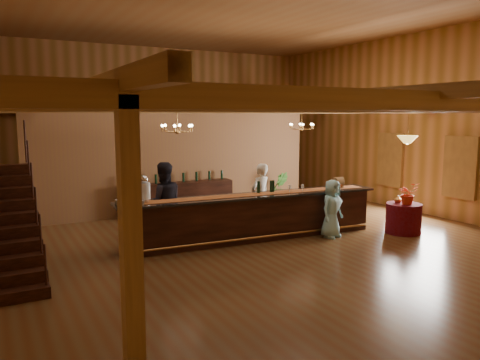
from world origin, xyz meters
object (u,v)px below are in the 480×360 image
beverage_dispenser (144,190)px  floor_plant (279,188)px  guest (332,209)px  staff_second (163,203)px  round_table (403,218)px  chandelier_left (177,128)px  pendant_lamp (407,139)px  backbar_shelf (177,198)px  raffle_drum (338,182)px  tasting_bar (253,217)px  bartender (260,197)px  chandelier_right (302,126)px

beverage_dispenser → floor_plant: bearing=29.8°
guest → staff_second: bearing=141.6°
guest → round_table: bearing=-33.7°
chandelier_left → pendant_lamp: same height
backbar_shelf → floor_plant: (3.56, -0.26, 0.07)m
backbar_shelf → chandelier_left: 3.47m
pendant_lamp → staff_second: (-5.71, 2.04, -1.44)m
beverage_dispenser → raffle_drum: size_ratio=1.76×
staff_second → guest: bearing=167.0°
tasting_bar → beverage_dispenser: 2.75m
tasting_bar → round_table: bearing=-15.2°
tasting_bar → guest: guest is taller
round_table → backbar_shelf: bearing=130.1°
backbar_shelf → bartender: 3.24m
chandelier_left → staff_second: (-0.56, -0.48, -1.74)m
beverage_dispenser → guest: 4.58m
bartender → chandelier_left: bearing=-33.0°
beverage_dispenser → staff_second: 0.89m
beverage_dispenser → staff_second: bearing=39.7°
raffle_drum → bartender: bartender is taller
pendant_lamp → chandelier_right: bearing=97.5°
pendant_lamp → guest: bearing=163.5°
guest → chandelier_right: bearing=49.6°
round_table → raffle_drum: bearing=139.9°
round_table → chandelier_left: bearing=153.9°
bartender → guest: bearing=108.2°
raffle_drum → guest: bearing=-140.0°
backbar_shelf → staff_second: staff_second is taller
guest → floor_plant: size_ratio=1.29×
bartender → backbar_shelf: bearing=-88.6°
beverage_dispenser → backbar_shelf: bearing=59.3°
round_table → floor_plant: (-0.68, 4.78, 0.18)m
floor_plant → guest: bearing=-106.0°
pendant_lamp → backbar_shelf: bearing=130.1°
tasting_bar → guest: bearing=-18.2°
raffle_drum → guest: size_ratio=0.24×
chandelier_left → pendant_lamp: size_ratio=0.89×
guest → floor_plant: (1.21, 4.22, -0.16)m
tasting_bar → round_table: 3.92m
tasting_bar → backbar_shelf: 3.77m
raffle_drum → chandelier_right: 3.16m
beverage_dispenser → floor_plant: 6.54m
chandelier_left → raffle_drum: bearing=-20.5°
tasting_bar → backbar_shelf: (-0.54, 3.73, -0.07)m
chandelier_right → staff_second: size_ratio=0.42×
chandelier_left → guest: chandelier_left is taller
beverage_dispenser → raffle_drum: (5.03, -0.47, -0.11)m
pendant_lamp → bartender: size_ratio=0.51×
raffle_drum → chandelier_left: (-3.87, 1.45, 1.42)m
chandelier_left → bartender: (2.09, -0.48, -1.82)m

